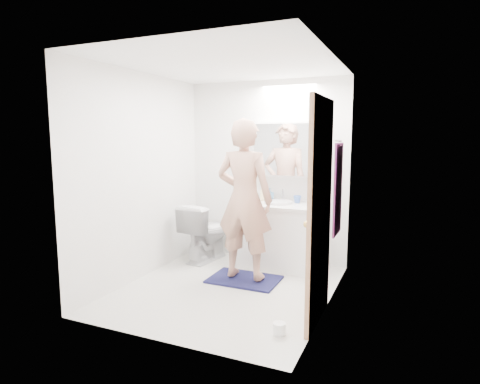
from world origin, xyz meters
The scene contains 23 objects.
floor centered at (0.00, 0.00, 0.00)m, with size 2.50×2.50×0.00m, color silver.
ceiling centered at (0.00, 0.00, 2.40)m, with size 2.50×2.50×0.00m, color white.
wall_back centered at (0.00, 1.25, 1.20)m, with size 2.50×2.50×0.00m, color white.
wall_front centered at (0.00, -1.25, 1.20)m, with size 2.50×2.50×0.00m, color white.
wall_left centered at (-1.10, 0.00, 1.20)m, with size 2.50×2.50×0.00m, color white.
wall_right centered at (1.10, 0.00, 1.20)m, with size 2.50×2.50×0.00m, color white.
vanity_cabinet centered at (0.26, 0.96, 0.39)m, with size 0.90×0.55×0.78m, color white.
countertop centered at (0.26, 0.96, 0.80)m, with size 0.95×0.58×0.04m, color white.
sink_basin centered at (0.26, 0.99, 0.84)m, with size 0.36×0.36×0.03m, color silver.
faucet centered at (0.26, 1.19, 0.90)m, with size 0.02×0.02×0.16m, color #B7B7BB.
medicine_cabinet centered at (0.30, 1.18, 1.50)m, with size 0.88×0.14×0.70m, color white.
mirror_panel centered at (0.30, 1.10, 1.50)m, with size 0.84×0.01×0.66m, color silver.
toilet centered at (-0.71, 0.85, 0.39)m, with size 0.44×0.77×0.78m, color silver.
bath_rug centered at (0.08, 0.32, 0.01)m, with size 0.80×0.55×0.02m, color #181441.
person centered at (0.08, 0.32, 0.96)m, with size 0.66×0.44×1.82m, color tan.
door centered at (1.08, -0.35, 1.00)m, with size 0.04×0.80×2.00m, color tan.
door_knob centered at (1.04, -0.65, 0.95)m, with size 0.06×0.06×0.06m, color gold.
towel centered at (1.08, 0.55, 1.10)m, with size 0.02×0.42×1.00m, color #17143F.
towel_hook centered at (1.07, 0.55, 1.62)m, with size 0.02×0.02×0.07m, color silver.
soap_bottle_a centered at (0.01, 1.11, 0.93)m, with size 0.09×0.09×0.22m, color beige.
soap_bottle_b centered at (0.09, 1.15, 0.91)m, with size 0.08×0.08×0.17m, color #5790BA.
toothbrush_cup centered at (0.47, 1.12, 0.87)m, with size 0.10×0.10×0.09m, color #4068C2.
toilet_paper_roll centered at (0.85, -0.75, 0.05)m, with size 0.11×0.11×0.10m, color white.
Camera 1 is at (1.82, -3.81, 1.66)m, focal length 29.94 mm.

